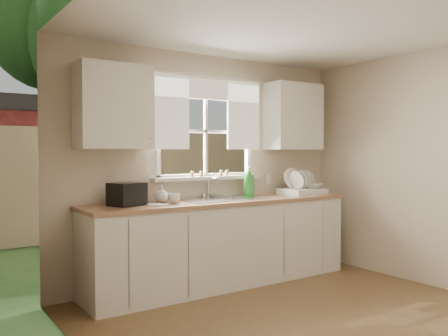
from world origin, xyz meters
TOP-DOWN VIEW (x-y plane):
  - ground at (0.00, 0.00)m, footprint 4.00×4.00m
  - room_walls at (0.00, -0.07)m, footprint 3.62×4.02m
  - ceiling at (0.00, 0.00)m, footprint 3.60×4.00m
  - window at (0.00, 2.00)m, footprint 1.38×0.16m
  - curtains at (0.00, 1.95)m, footprint 1.50×0.03m
  - base_cabinets at (0.00, 1.68)m, footprint 3.00×0.62m
  - countertop at (0.00, 1.68)m, footprint 3.04×0.65m
  - upper_cabinet_left at (-1.15, 1.82)m, footprint 0.70×0.33m
  - upper_cabinet_right at (1.15, 1.82)m, footprint 0.70×0.33m
  - wall_outlet at (0.88, 1.99)m, footprint 0.08×0.01m
  - sill_jars at (0.02, 1.94)m, footprint 0.50×0.04m
  - backyard at (0.58, 8.42)m, footprint 20.00×10.00m
  - sink at (0.00, 1.71)m, footprint 0.88×0.52m
  - dish_rack at (1.17, 1.70)m, footprint 0.52×0.40m
  - bowl at (1.32, 1.65)m, footprint 0.30×0.30m
  - soap_bottle_a at (0.46, 1.82)m, footprint 0.16×0.16m
  - soap_bottle_b at (-1.13, 1.77)m, footprint 0.11×0.11m
  - soap_bottle_c at (-0.66, 1.81)m, footprint 0.17×0.17m
  - saucer at (-0.82, 1.58)m, footprint 0.21×0.21m
  - cup at (-0.60, 1.65)m, footprint 0.13×0.13m
  - black_appliance at (-1.06, 1.74)m, footprint 0.36×0.34m

SIDE VIEW (x-z plane):
  - ground at x=0.00m, z-range 0.00..0.00m
  - base_cabinets at x=0.00m, z-range 0.00..0.87m
  - sink at x=0.00m, z-range 0.64..1.04m
  - countertop at x=0.00m, z-range 0.87..0.91m
  - saucer at x=-0.82m, z-range 0.91..0.92m
  - cup at x=-0.60m, z-range 0.91..1.01m
  - dish_rack at x=1.17m, z-range 0.82..1.13m
  - soap_bottle_c at x=-0.66m, z-range 0.91..1.09m
  - bowl at x=1.32m, z-range 0.98..1.03m
  - soap_bottle_b at x=-1.13m, z-range 0.91..1.12m
  - black_appliance at x=-1.06m, z-range 0.91..1.13m
  - wall_outlet at x=0.88m, z-range 1.02..1.14m
  - soap_bottle_a at x=0.46m, z-range 0.91..1.25m
  - sill_jars at x=0.02m, z-range 1.15..1.21m
  - room_walls at x=0.00m, z-range -0.01..2.49m
  - window at x=0.00m, z-range 0.95..2.02m
  - upper_cabinet_left at x=-1.15m, z-range 1.45..2.25m
  - upper_cabinet_right at x=1.15m, z-range 1.45..2.25m
  - curtains at x=0.00m, z-range 1.53..2.34m
  - ceiling at x=0.00m, z-range 2.49..2.51m
  - backyard at x=0.58m, z-range 0.40..6.53m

